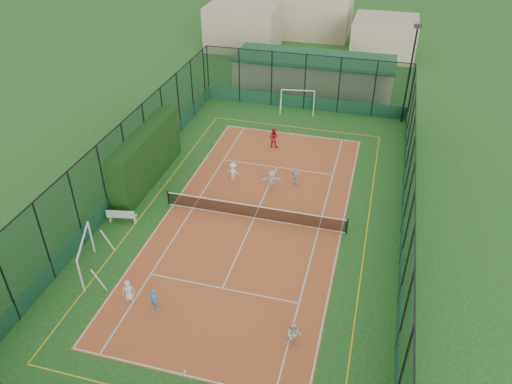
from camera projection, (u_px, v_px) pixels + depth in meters
ground at (254, 218)px, 31.47m from camera, size 300.00×300.00×0.00m
court_slab at (254, 218)px, 31.47m from camera, size 11.17×23.97×0.01m
tennis_net at (254, 211)px, 31.17m from camera, size 11.67×0.12×1.06m
perimeter_fence at (254, 185)px, 30.07m from camera, size 18.12×34.12×5.00m
floodlight_ne at (409, 75)px, 40.60m from camera, size 0.60×0.26×8.25m
clubhouse at (314, 73)px, 48.20m from camera, size 15.20×7.20×3.15m
hedge_left at (147, 157)px, 34.16m from camera, size 1.28×8.52×3.73m
white_bench at (122, 215)px, 30.88m from camera, size 1.83×0.82×1.00m
futsal_goal_near at (86, 256)px, 26.87m from camera, size 3.46×2.10×2.15m
futsal_goal_far at (297, 101)px, 44.19m from camera, size 3.10×1.31×1.93m
child_near_left at (128, 290)px, 25.37m from camera, size 0.71×0.64×1.22m
child_near_mid at (154, 300)px, 24.75m from camera, size 0.55×0.42×1.33m
child_near_right at (294, 335)px, 22.90m from camera, size 0.74×0.61×1.42m
child_far_left at (233, 172)px, 34.77m from camera, size 0.91×0.55×1.37m
child_far_right at (296, 176)px, 34.30m from camera, size 0.84×0.54×1.32m
child_far_back at (271, 180)px, 33.76m from camera, size 1.40×0.76×1.44m
coach at (273, 138)px, 38.68m from camera, size 0.81×0.64×1.63m
tennis_balls at (250, 205)px, 32.58m from camera, size 6.18×0.40×0.07m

